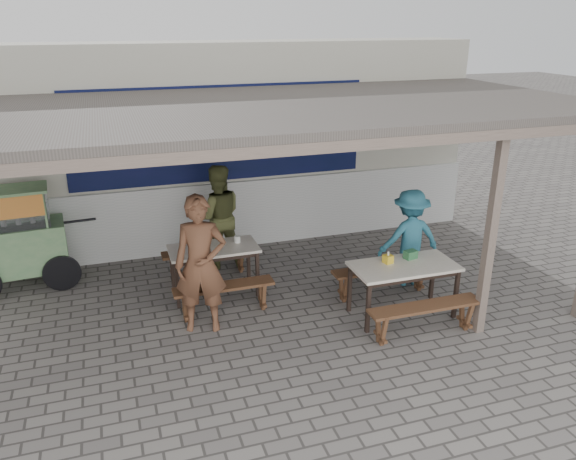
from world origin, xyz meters
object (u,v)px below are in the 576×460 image
(patron_street_side, at_px, (201,265))
(condiment_bowl, at_px, (198,244))
(patron_wall_side, at_px, (218,217))
(patron_right_table, at_px, (410,238))
(bench_left_wall, at_px, (207,256))
(condiment_jar, at_px, (237,239))
(donation_box, at_px, (411,255))
(bench_right_street, at_px, (425,313))
(bench_left_street, at_px, (224,293))
(vendor_cart, at_px, (15,235))
(tissue_box, at_px, (388,259))
(bench_right_wall, at_px, (382,274))
(table_right, at_px, (404,270))

(patron_street_side, xyz_separation_m, condiment_bowl, (0.14, 1.05, -0.15))
(patron_wall_side, distance_m, patron_right_table, 3.06)
(bench_left_wall, relative_size, condiment_jar, 13.60)
(donation_box, distance_m, condiment_jar, 2.52)
(bench_right_street, relative_size, condiment_bowl, 8.62)
(bench_left_street, relative_size, vendor_cart, 0.72)
(bench_right_street, relative_size, patron_wall_side, 0.89)
(tissue_box, bearing_deg, donation_box, 5.89)
(patron_right_table, xyz_separation_m, tissue_box, (-0.75, -0.73, 0.06))
(bench_right_wall, xyz_separation_m, patron_wall_side, (-2.06, 1.82, 0.52))
(donation_box, bearing_deg, condiment_jar, 148.19)
(patron_street_side, bearing_deg, donation_box, 7.32)
(bench_right_wall, bearing_deg, bench_left_street, 176.88)
(bench_left_wall, bearing_deg, patron_street_side, -102.02)
(bench_right_street, bearing_deg, condiment_bowl, 140.13)
(bench_right_wall, distance_m, condiment_jar, 2.20)
(table_right, distance_m, bench_right_street, 0.69)
(bench_right_street, xyz_separation_m, condiment_jar, (-1.95, 2.10, 0.46))
(bench_left_wall, xyz_separation_m, bench_right_street, (2.33, -2.67, 0.01))
(patron_street_side, xyz_separation_m, condiment_jar, (0.71, 1.00, -0.12))
(tissue_box, relative_size, donation_box, 0.65)
(bench_right_wall, distance_m, tissue_box, 0.69)
(patron_right_table, height_order, condiment_bowl, patron_right_table)
(bench_right_street, relative_size, condiment_jar, 15.02)
(bench_left_street, height_order, bench_right_wall, same)
(bench_left_street, bearing_deg, bench_left_wall, 90.00)
(table_right, distance_m, condiment_jar, 2.46)
(bench_left_wall, bearing_deg, condiment_jar, -56.81)
(bench_left_street, xyz_separation_m, table_right, (2.33, -0.76, 0.34))
(patron_right_table, height_order, donation_box, patron_right_table)
(patron_right_table, bearing_deg, bench_right_wall, 27.62)
(bench_right_wall, distance_m, patron_wall_side, 2.80)
(bench_right_street, xyz_separation_m, bench_right_wall, (0.01, 1.21, 0.00))
(tissue_box, bearing_deg, bench_right_street, -76.58)
(table_right, relative_size, patron_wall_side, 0.84)
(bench_left_street, height_order, bench_left_wall, same)
(patron_street_side, relative_size, patron_wall_side, 1.07)
(condiment_jar, bearing_deg, table_right, -37.41)
(bench_right_street, xyz_separation_m, condiment_bowl, (-2.52, 2.15, 0.43))
(bench_right_wall, bearing_deg, donation_box, -67.11)
(bench_right_street, height_order, patron_right_table, patron_right_table)
(bench_right_street, height_order, bench_right_wall, same)
(bench_right_wall, distance_m, donation_box, 0.67)
(bench_left_street, xyz_separation_m, bench_left_wall, (-0.00, 1.31, 0.00))
(bench_left_street, bearing_deg, table_right, -18.06)
(bench_left_wall, height_order, vendor_cart, vendor_cart)
(bench_left_street, distance_m, vendor_cart, 3.33)
(donation_box, xyz_separation_m, condiment_jar, (-2.14, 1.33, -0.01))
(patron_right_table, distance_m, condiment_jar, 2.60)
(bench_left_street, relative_size, patron_wall_side, 0.81)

